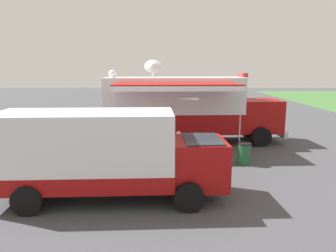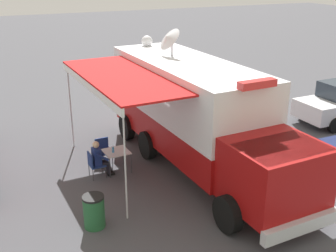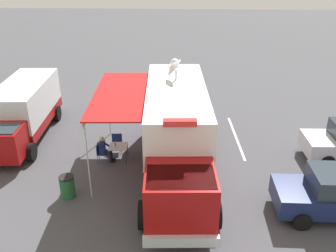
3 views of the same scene
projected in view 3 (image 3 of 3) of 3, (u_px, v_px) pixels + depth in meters
ground_plane at (176, 160)px, 16.73m from camera, size 100.00×100.00×0.00m
lot_stripe at (236, 137)px, 18.85m from camera, size 0.37×4.80×0.01m
command_truck at (176, 129)px, 15.22m from camera, size 5.25×9.60×4.53m
folding_table at (118, 147)px, 16.48m from camera, size 0.84×0.84×0.73m
water_bottle at (115, 144)px, 16.36m from camera, size 0.07×0.07×0.22m
folding_chair_at_table at (100, 151)px, 16.46m from camera, size 0.50×0.50×0.87m
folding_chair_beside_table at (117, 141)px, 17.32m from camera, size 0.50×0.50×0.87m
seated_responder at (104, 148)px, 16.41m from camera, size 0.68×0.57×1.25m
trash_bin at (67, 187)px, 14.07m from camera, size 0.57×0.57×0.91m
support_truck at (24, 111)px, 18.40m from camera, size 2.65×6.91×2.70m
car_far_corner at (336, 194)px, 12.95m from camera, size 4.21×2.04×1.76m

